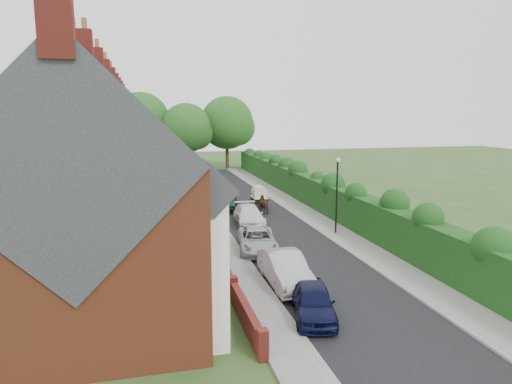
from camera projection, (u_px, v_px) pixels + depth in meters
ground at (309, 256)px, 25.94m from camera, size 140.00×140.00×0.00m
road at (254, 215)px, 36.33m from camera, size 6.00×58.00×0.02m
pavement_hedge_side at (303, 211)px, 37.29m from camera, size 2.20×58.00×0.12m
pavement_house_side at (206, 217)px, 35.41m from camera, size 1.70×58.00×0.12m
kerb_hedge_side at (291, 212)px, 37.04m from camera, size 0.18×58.00×0.13m
kerb_house_side at (216, 216)px, 35.59m from camera, size 0.18×58.00×0.13m
hedge at (324, 192)px, 37.45m from camera, size 2.10×58.00×2.85m
terrace_row at (115, 164)px, 32.12m from camera, size 9.05×40.50×11.50m
garden_wall_row at (195, 215)px, 34.14m from camera, size 0.35×40.35×1.10m
lamppost at (337, 186)px, 29.99m from camera, size 0.32×0.32×5.16m
tree_far_left at (189, 129)px, 62.61m from camera, size 7.14×6.80×9.29m
tree_far_right at (229, 124)px, 65.85m from camera, size 7.98×7.60×10.31m
tree_far_back at (144, 122)px, 63.91m from camera, size 8.40×8.00×10.82m
car_navy at (313, 301)px, 18.18m from camera, size 2.51×4.21×1.34m
car_silver_a at (285, 269)px, 21.56m from camera, size 1.67×4.72×1.55m
car_silver_b at (257, 240)px, 26.88m from camera, size 2.86×4.97×1.30m
car_white at (249, 215)px, 33.21m from camera, size 2.22×4.78×1.35m
car_green at (227, 201)px, 38.21m from camera, size 2.62×4.44×1.42m
car_red at (211, 191)px, 42.66m from camera, size 1.95×4.74×1.53m
car_beige at (201, 180)px, 49.16m from camera, size 3.28×6.04×1.61m
car_grey at (195, 174)px, 54.56m from camera, size 2.62×5.12×1.42m
car_black at (188, 167)px, 62.00m from camera, size 2.38×4.07×1.30m
horse at (265, 205)px, 36.80m from camera, size 1.16×1.84×1.44m
horse_cart at (259, 196)px, 38.49m from camera, size 1.24×2.75×1.98m
car_extra_far at (194, 166)px, 62.69m from camera, size 2.61×5.17×1.40m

